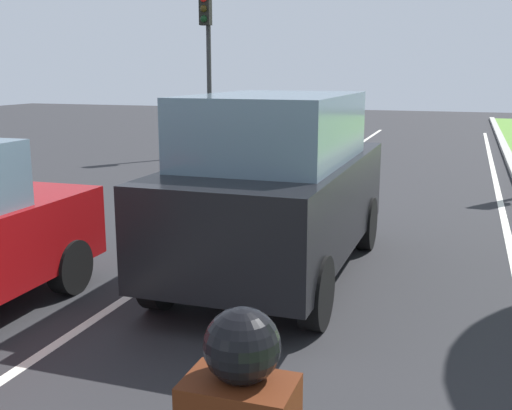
# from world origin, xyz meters

# --- Properties ---
(ground_plane) EXTENTS (60.00, 60.00, 0.00)m
(ground_plane) POSITION_xyz_m (0.00, 14.00, 0.00)
(ground_plane) COLOR #262628
(lane_line_center) EXTENTS (0.12, 32.00, 0.01)m
(lane_line_center) POSITION_xyz_m (-0.70, 14.00, 0.00)
(lane_line_center) COLOR silver
(lane_line_center) RESTS_ON ground
(lane_line_right_edge) EXTENTS (0.12, 32.00, 0.01)m
(lane_line_right_edge) POSITION_xyz_m (3.60, 14.00, 0.00)
(lane_line_right_edge) COLOR silver
(lane_line_right_edge) RESTS_ON ground
(car_suv_ahead) EXTENTS (1.99, 4.51, 2.28)m
(car_suv_ahead) POSITION_xyz_m (0.69, 9.60, 1.17)
(car_suv_ahead) COLOR black
(car_suv_ahead) RESTS_ON ground
(traffic_light_overhead_left) EXTENTS (0.32, 0.50, 4.99)m
(traffic_light_overhead_left) POSITION_xyz_m (-4.53, 19.74, 3.37)
(traffic_light_overhead_left) COLOR #2D2D2D
(traffic_light_overhead_left) RESTS_ON ground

